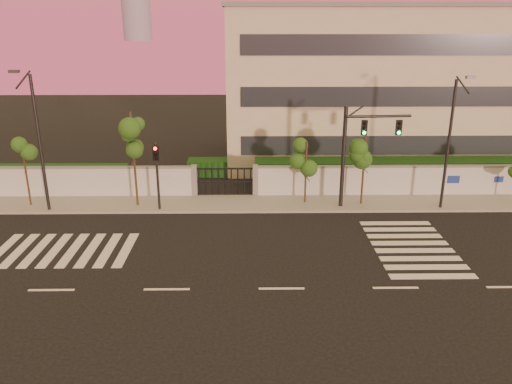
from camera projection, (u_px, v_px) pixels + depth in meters
ground at (281, 289)px, 21.74m from camera, size 120.00×120.00×0.00m
sidewalk at (271, 203)px, 31.64m from camera, size 60.00×3.00×0.15m
perimeter_wall at (272, 181)px, 32.74m from camera, size 60.00×0.36×2.20m
hedge_row at (285, 173)px, 35.42m from camera, size 41.00×4.25×1.80m
institutional_building at (376, 84)px, 40.62m from camera, size 24.40×12.40×12.25m
road_markings at (246, 251)px, 25.27m from camera, size 57.00×7.62×0.02m
street_tree_b at (24, 157)px, 30.21m from camera, size 1.40×1.11×4.43m
street_tree_c at (133, 138)px, 29.82m from camera, size 1.64×1.31×5.99m
street_tree_d at (307, 159)px, 30.75m from camera, size 1.48×1.18×4.07m
street_tree_e at (365, 151)px, 30.36m from camera, size 1.55×1.24×4.78m
traffic_signal_main at (357, 145)px, 29.80m from camera, size 4.02×0.48×6.36m
traffic_signal_secondary at (157, 169)px, 29.70m from camera, size 0.33×0.33×4.26m
streetlight_west at (38, 137)px, 28.82m from camera, size 0.52×2.08×8.64m
streetlight_east at (450, 139)px, 29.24m from camera, size 0.49×1.99×8.29m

